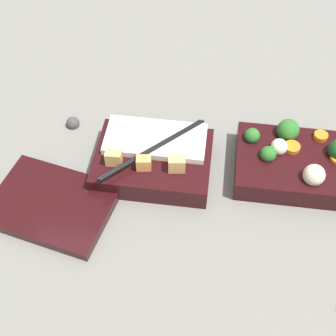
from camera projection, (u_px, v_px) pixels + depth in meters
ground_plane at (217, 176)px, 0.81m from camera, size 3.00×3.00×0.00m
bento_tray_vegetable at (295, 162)px, 0.79m from camera, size 0.20×0.14×0.07m
bento_tray_rice at (153, 159)px, 0.80m from camera, size 0.20×0.16×0.07m
bento_lid at (52, 204)px, 0.76m from camera, size 0.22×0.18×0.02m
pebble_1 at (73, 123)px, 0.88m from camera, size 0.02×0.02×0.02m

